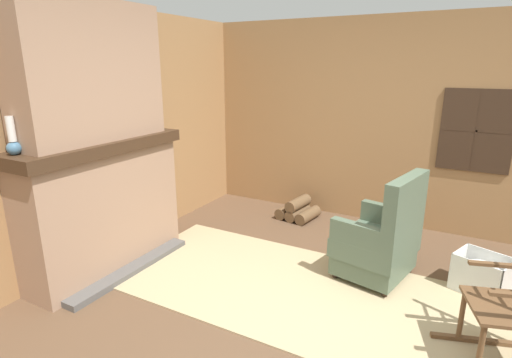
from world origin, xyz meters
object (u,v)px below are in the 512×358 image
at_px(oil_lamp_vase, 13,141).
at_px(firewood_stack, 298,210).
at_px(laundry_basket, 481,274).
at_px(decorative_plate_on_mantel, 97,125).
at_px(storage_case, 123,127).
at_px(armchair, 381,241).

bearing_deg(oil_lamp_vase, firewood_stack, 67.03).
distance_m(laundry_basket, oil_lamp_vase, 4.05).
bearing_deg(decorative_plate_on_mantel, storage_case, 86.08).
height_order(firewood_stack, decorative_plate_on_mantel, decorative_plate_on_mantel).
bearing_deg(armchair, oil_lamp_vase, 48.08).
relative_size(laundry_basket, oil_lamp_vase, 1.71).
distance_m(firewood_stack, oil_lamp_vase, 3.34).
distance_m(oil_lamp_vase, decorative_plate_on_mantel, 0.82).
xyz_separation_m(armchair, storage_case, (-2.47, -0.69, 0.98)).
distance_m(armchair, storage_case, 2.74).
bearing_deg(oil_lamp_vase, decorative_plate_on_mantel, 91.40).
height_order(armchair, oil_lamp_vase, oil_lamp_vase).
xyz_separation_m(oil_lamp_vase, decorative_plate_on_mantel, (-0.02, 0.82, 0.02)).
xyz_separation_m(oil_lamp_vase, storage_case, (0.00, 1.11, -0.04)).
distance_m(oil_lamp_vase, storage_case, 1.11).
height_order(firewood_stack, storage_case, storage_case).
xyz_separation_m(firewood_stack, storage_case, (-1.20, -1.73, 1.24)).
bearing_deg(storage_case, oil_lamp_vase, -90.01).
bearing_deg(firewood_stack, armchair, -39.58).
height_order(laundry_basket, storage_case, storage_case).
xyz_separation_m(armchair, firewood_stack, (-1.26, 1.05, -0.26)).
bearing_deg(firewood_stack, decorative_plate_on_mantel, -121.15).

